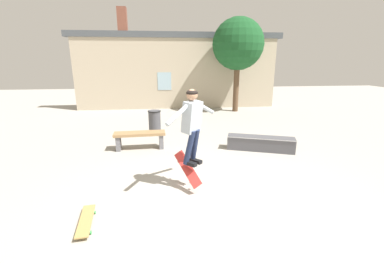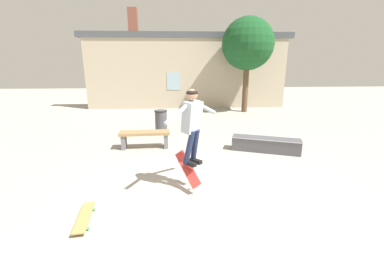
% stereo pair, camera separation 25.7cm
% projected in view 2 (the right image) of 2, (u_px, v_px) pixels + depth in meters
% --- Properties ---
extents(ground_plane, '(40.00, 40.00, 0.00)m').
position_uv_depth(ground_plane, '(210.00, 205.00, 4.62)').
color(ground_plane, '#A39E93').
extents(building_backdrop, '(10.94, 0.52, 4.95)m').
position_uv_depth(building_backdrop, '(186.00, 70.00, 13.40)').
color(building_backdrop, '#B7A88E').
rests_on(building_backdrop, ground_plane).
extents(tree_right, '(2.44, 2.44, 4.46)m').
position_uv_depth(tree_right, '(248.00, 44.00, 12.03)').
color(tree_right, brown).
rests_on(tree_right, ground_plane).
extents(park_bench, '(1.48, 0.48, 0.50)m').
position_uv_depth(park_bench, '(145.00, 136.00, 7.50)').
color(park_bench, '#99754C').
rests_on(park_bench, ground_plane).
extents(skate_ledge, '(1.89, 1.02, 0.41)m').
position_uv_depth(skate_ledge, '(266.00, 145.00, 7.24)').
color(skate_ledge, '#4C4C51').
rests_on(skate_ledge, ground_plane).
extents(trash_bin, '(0.45, 0.45, 0.84)m').
position_uv_depth(trash_bin, '(161.00, 121.00, 8.93)').
color(trash_bin, '#47474C').
rests_on(trash_bin, ground_plane).
extents(skater, '(1.04, 1.04, 1.48)m').
position_uv_depth(skater, '(192.00, 121.00, 4.86)').
color(skater, '#9EA8B2').
extents(skateboard_flipping, '(0.50, 0.70, 0.57)m').
position_uv_depth(skateboard_flipping, '(188.00, 169.00, 5.13)').
color(skateboard_flipping, red).
extents(skateboard_resting, '(0.30, 0.89, 0.08)m').
position_uv_depth(skateboard_resting, '(84.00, 217.00, 4.14)').
color(skateboard_resting, '#AD894C').
rests_on(skateboard_resting, ground_plane).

